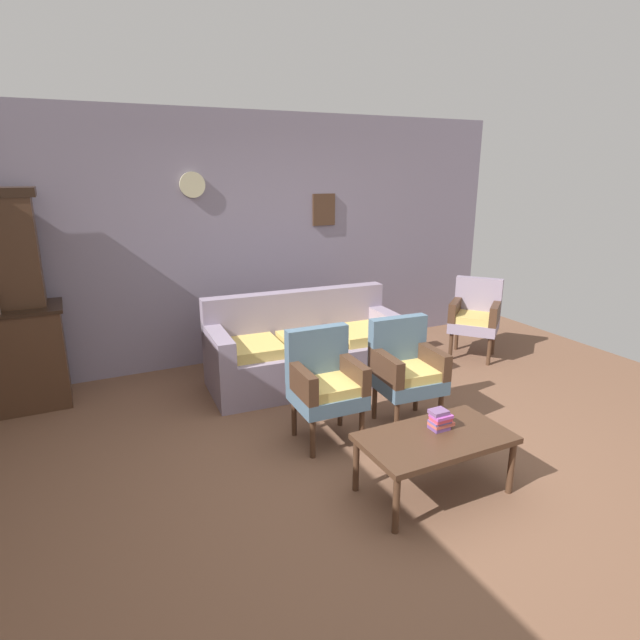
{
  "coord_description": "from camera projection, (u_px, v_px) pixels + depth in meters",
  "views": [
    {
      "loc": [
        -1.83,
        -2.92,
        2.12
      ],
      "look_at": [
        0.07,
        0.97,
        0.85
      ],
      "focal_mm": 29.3,
      "sensor_mm": 36.0,
      "label": 1
    }
  ],
  "objects": [
    {
      "name": "armchair_row_middle",
      "position": [
        325.0,
        381.0,
        4.12
      ],
      "size": [
        0.53,
        0.5,
        0.9
      ],
      "color": "slate",
      "rests_on": "ground"
    },
    {
      "name": "coffee_table",
      "position": [
        435.0,
        442.0,
        3.45
      ],
      "size": [
        1.0,
        0.56,
        0.42
      ],
      "color": "#472D1E",
      "rests_on": "ground"
    },
    {
      "name": "book_stack_on_table",
      "position": [
        440.0,
        420.0,
        3.51
      ],
      "size": [
        0.16,
        0.12,
        0.14
      ],
      "color": "#6E4588",
      "rests_on": "coffee_table"
    },
    {
      "name": "armchair_near_cabinet",
      "position": [
        406.0,
        367.0,
        4.4
      ],
      "size": [
        0.55,
        0.53,
        0.9
      ],
      "color": "slate",
      "rests_on": "ground"
    },
    {
      "name": "ground_plane",
      "position": [
        369.0,
        463.0,
        3.89
      ],
      "size": [
        7.68,
        7.68,
        0.0
      ],
      "primitive_type": "plane",
      "color": "brown"
    },
    {
      "name": "floral_couch",
      "position": [
        306.0,
        352.0,
        5.29
      ],
      "size": [
        1.99,
        0.91,
        0.9
      ],
      "color": "gray",
      "rests_on": "ground"
    },
    {
      "name": "wingback_chair_by_fireplace",
      "position": [
        475.0,
        315.0,
        5.98
      ],
      "size": [
        0.71,
        0.71,
        0.9
      ],
      "color": "gray",
      "rests_on": "ground"
    },
    {
      "name": "wall_back_with_decor",
      "position": [
        249.0,
        240.0,
        5.78
      ],
      "size": [
        6.4,
        0.09,
        2.7
      ],
      "color": "gray",
      "rests_on": "ground"
    }
  ]
}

